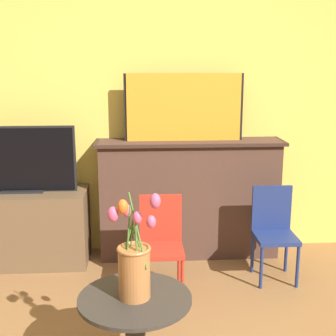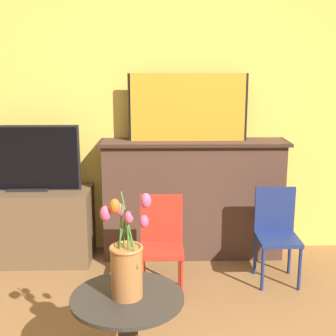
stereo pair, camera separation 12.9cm
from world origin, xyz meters
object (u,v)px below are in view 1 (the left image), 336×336
at_px(chair_red, 161,239).
at_px(chair_blue, 274,228).
at_px(painting, 184,107).
at_px(tv_monitor, 21,160).
at_px(vase_tulips, 134,264).

xyz_separation_m(chair_red, chair_blue, (0.84, 0.18, 0.00)).
xyz_separation_m(painting, chair_red, (-0.21, -0.64, -0.84)).
bearing_deg(tv_monitor, chair_blue, -11.32).
bearing_deg(chair_blue, chair_red, -167.97).
height_order(chair_red, chair_blue, same).
xyz_separation_m(tv_monitor, vase_tulips, (0.87, -1.48, -0.20)).
distance_m(chair_red, vase_tulips, 0.97).
xyz_separation_m(painting, vase_tulips, (-0.39, -1.57, -0.59)).
xyz_separation_m(tv_monitor, chair_red, (1.05, -0.56, -0.45)).
relative_size(painting, chair_red, 1.37).
relative_size(painting, chair_blue, 1.37).
bearing_deg(chair_red, tv_monitor, 152.03).
height_order(tv_monitor, chair_blue, tv_monitor).
bearing_deg(painting, chair_blue, -36.53).
relative_size(tv_monitor, chair_red, 1.22).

